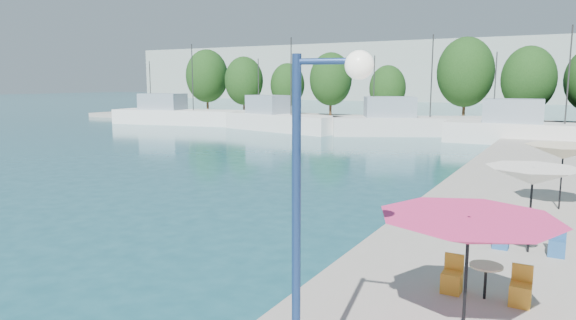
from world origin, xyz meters
The scene contains 19 objects.
quay_far centered at (-8.00, 67.00, 0.30)m, with size 90.00×16.00×0.60m, color #9A958B.
hill_west centered at (-30.00, 160.00, 8.00)m, with size 180.00×40.00×16.00m, color #95A299.
trawler_01 centered at (-32.07, 55.19, 1.07)m, with size 17.79×7.52×10.20m.
trawler_02 centered at (-16.66, 53.77, 1.07)m, with size 14.61×6.99×10.20m.
trawler_03 centered at (-3.03, 56.11, 1.07)m, with size 16.15×10.94×10.20m.
trawler_04 centered at (8.62, 53.70, 1.07)m, with size 16.01×4.93×10.20m.
tree_01 centered at (-38.62, 69.58, 6.14)m, with size 6.48×6.48×9.59m.
tree_02 centered at (-31.14, 68.61, 5.39)m, with size 5.61×5.61×8.30m.
tree_03 centered at (-25.33, 71.24, 4.83)m, with size 4.95×4.95×7.33m.
tree_04 centered at (-18.62, 71.54, 5.62)m, with size 5.88×5.88×8.70m.
tree_05 centered at (-9.46, 68.52, 4.48)m, with size 4.55×4.55×6.73m.
tree_06 centered at (-0.68, 71.55, 6.41)m, with size 6.80×6.80×10.07m.
tree_07 centered at (6.56, 68.68, 5.56)m, with size 5.81×5.81×8.59m.
umbrella_pink centered at (9.71, 14.91, 2.66)m, with size 3.21×3.21×2.31m.
umbrella_white centered at (10.30, 21.44, 2.63)m, with size 2.56×2.56×2.29m.
umbrella_cream centered at (10.95, 26.71, 2.72)m, with size 2.65×2.65×2.38m.
cafe_table_01 centered at (9.77, 17.01, 0.89)m, with size 1.82×0.70×0.76m.
cafe_table_02 centered at (10.35, 20.85, 0.89)m, with size 1.82×0.70×0.76m.
street_lamp centered at (8.36, 11.66, 4.09)m, with size 1.02×0.41×5.03m.
Camera 1 is at (11.17, 5.75, 5.24)m, focal length 32.00 mm.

